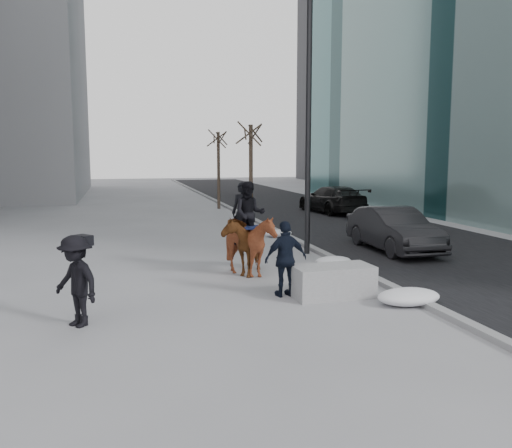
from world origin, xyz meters
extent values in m
plane|color=gray|center=(0.00, 0.00, 0.00)|extent=(120.00, 120.00, 0.00)
cube|color=black|center=(7.00, 10.00, 0.01)|extent=(8.00, 90.00, 0.01)
cube|color=gray|center=(3.00, 10.00, 0.06)|extent=(0.25, 90.00, 0.12)
cube|color=#969699|center=(1.34, -0.66, 0.37)|extent=(1.85, 0.97, 0.73)
imported|color=black|center=(5.58, 4.34, 0.74)|extent=(1.64, 4.51, 1.48)
imported|color=black|center=(8.05, 15.83, 0.75)|extent=(2.61, 5.36, 1.50)
imported|color=#522A10|center=(-0.05, 2.33, 0.82)|extent=(1.60, 2.13, 1.63)
imported|color=black|center=(-0.05, 2.48, 1.65)|extent=(0.74, 0.63, 1.71)
cube|color=black|center=(-0.05, 2.48, 1.29)|extent=(0.67, 0.71, 0.06)
imported|color=#4A1C0E|center=(0.02, 1.86, 0.83)|extent=(1.63, 1.76, 1.66)
imported|color=black|center=(0.02, 2.01, 1.67)|extent=(0.96, 0.82, 1.74)
cube|color=#0F1637|center=(0.02, 2.01, 1.31)|extent=(0.59, 0.65, 0.06)
imported|color=black|center=(0.32, -0.33, 0.88)|extent=(1.07, 0.55, 1.75)
cylinder|color=#D6610C|center=(0.27, 0.22, 1.15)|extent=(0.04, 0.18, 0.07)
imported|color=black|center=(-4.20, -1.44, 0.88)|extent=(1.22, 1.29, 1.75)
cube|color=black|center=(-4.05, -1.19, 1.62)|extent=(0.40, 0.42, 0.20)
cylinder|color=black|center=(2.60, 4.62, 4.50)|extent=(0.18, 0.18, 9.00)
ellipsoid|color=silver|center=(2.70, 2.59, 0.14)|extent=(1.08, 0.69, 0.28)
ellipsoid|color=silver|center=(2.70, -1.69, 0.18)|extent=(1.43, 0.90, 0.36)
ellipsoid|color=silver|center=(2.70, 8.28, 0.14)|extent=(1.12, 0.71, 0.28)
camera|label=1|loc=(-3.35, -12.00, 3.29)|focal=38.00mm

